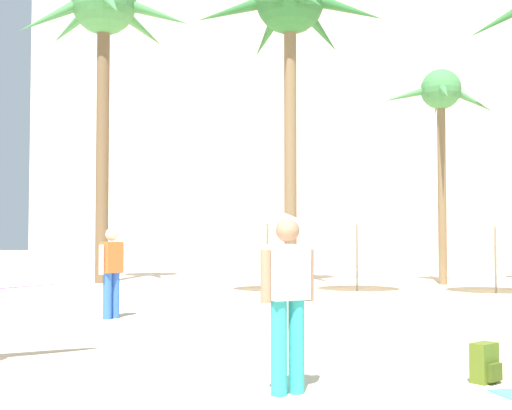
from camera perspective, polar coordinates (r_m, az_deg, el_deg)
The scene contains 10 objects.
hotel_pink at distance 37.83m, azimuth 10.55°, elevation 8.72°, with size 25.30×9.02×17.75m, color beige.
palm_tree_far_left at distance 22.71m, azimuth 15.11°, elevation 8.08°, with size 3.69×3.72×6.81m.
palm_tree_center at distance 23.85m, azimuth -12.49°, elevation 14.69°, with size 5.49×5.29×10.26m.
palm_tree_far_right at distance 21.89m, azimuth 2.85°, elevation 15.51°, with size 5.88×5.43×9.89m.
cafe_umbrella_1 at distance 19.04m, azimuth 0.95°, elevation -0.81°, with size 2.35×2.35×2.36m.
cafe_umbrella_2 at distance 19.54m, azimuth 19.23°, elevation -1.17°, with size 2.48×2.48×2.15m.
cafe_umbrella_3 at distance 19.26m, azimuth 8.37°, elevation -1.03°, with size 2.43×2.43×2.24m.
backpack at distance 7.85m, azimuth 18.51°, elevation -12.39°, with size 0.35×0.35×0.42m.
person_mid_right at distance 6.85m, azimuth 2.64°, elevation -7.65°, with size 0.56×0.41×1.73m.
person_mid_center at distance 13.14m, azimuth -11.92°, elevation -5.21°, with size 0.39×0.57×1.69m.
Camera 1 is at (0.96, -5.19, 1.57)m, focal length 48.14 mm.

